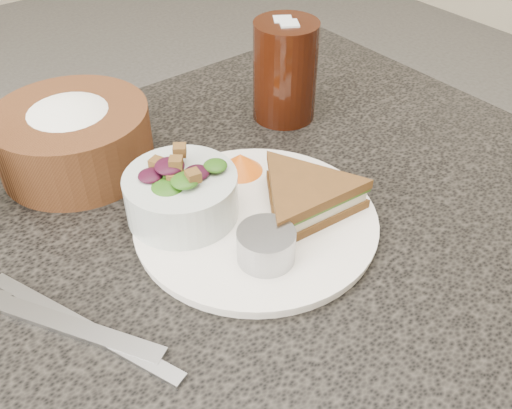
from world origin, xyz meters
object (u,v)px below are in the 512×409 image
object	(u,v)px
dinner_plate	(256,222)
bread_basket	(72,129)
salad_bowl	(181,189)
cola_glass	(285,67)
sandwich	(305,197)
dressing_ramekin	(266,246)

from	to	relation	value
dinner_plate	bread_basket	xyz separation A→B (m)	(-0.10, 0.23, 0.05)
dinner_plate	salad_bowl	xyz separation A→B (m)	(-0.06, 0.05, 0.04)
salad_bowl	cola_glass	bearing A→B (deg)	24.59
cola_glass	bread_basket	bearing A→B (deg)	167.17
salad_bowl	cola_glass	world-z (taller)	cola_glass
sandwich	salad_bowl	bearing A→B (deg)	148.32
salad_bowl	dinner_plate	bearing A→B (deg)	-42.92
salad_bowl	bread_basket	distance (m)	0.18
dinner_plate	sandwich	bearing A→B (deg)	-25.71
sandwich	cola_glass	size ratio (longest dim) A/B	0.99
sandwich	bread_basket	size ratio (longest dim) A/B	0.79
sandwich	dressing_ramekin	world-z (taller)	sandwich
sandwich	dressing_ramekin	size ratio (longest dim) A/B	2.49
sandwich	dressing_ramekin	distance (m)	0.09
bread_basket	cola_glass	world-z (taller)	cola_glass
dinner_plate	dressing_ramekin	distance (m)	0.07
cola_glass	salad_bowl	bearing A→B (deg)	-155.41
dinner_plate	cola_glass	size ratio (longest dim) A/B	1.78
dinner_plate	cola_glass	xyz separation A→B (m)	(0.18, 0.16, 0.07)
dinner_plate	bread_basket	bearing A→B (deg)	114.57
sandwich	salad_bowl	world-z (taller)	salad_bowl
sandwich	salad_bowl	size ratio (longest dim) A/B	1.21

